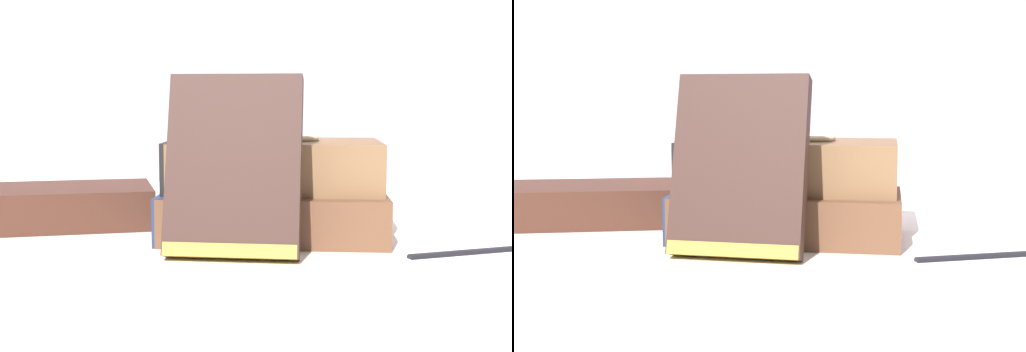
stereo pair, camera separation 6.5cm
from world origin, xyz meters
TOP-DOWN VIEW (x-y plane):
  - ground_plane at (0.00, 0.00)m, footprint 3.00×3.00m
  - book_flat_bottom at (-0.01, -0.01)m, footprint 0.23×0.15m
  - book_flat_top at (-0.01, 0.01)m, footprint 0.22×0.14m
  - book_side_left at (-0.26, 0.03)m, footprint 0.24×0.19m
  - book_leaning_front at (-0.03, -0.10)m, footprint 0.12×0.07m
  - pocket_watch at (0.02, 0.02)m, footprint 0.06×0.06m
  - reading_glasses at (-0.03, 0.15)m, footprint 0.09×0.05m
  - fountain_pen at (0.19, -0.06)m, footprint 0.14×0.07m

SIDE VIEW (x-z plane):
  - ground_plane at x=0.00m, z-range 0.00..0.00m
  - reading_glasses at x=-0.03m, z-range 0.00..0.00m
  - fountain_pen at x=0.19m, z-range 0.00..0.01m
  - book_side_left at x=-0.26m, z-range 0.00..0.04m
  - book_flat_bottom at x=-0.01m, z-range 0.00..0.05m
  - book_flat_top at x=-0.01m, z-range 0.05..0.10m
  - book_leaning_front at x=-0.03m, z-range -0.01..0.16m
  - pocket_watch at x=0.02m, z-range 0.10..0.10m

